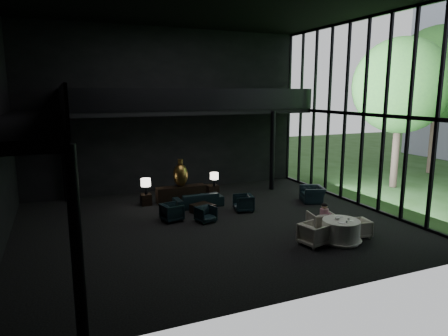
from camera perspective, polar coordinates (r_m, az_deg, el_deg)
name	(u,v)px	position (r m, az deg, el deg)	size (l,w,h in m)	color
floor	(213,224)	(15.30, -1.65, -8.03)	(14.00, 12.00, 0.02)	black
ceiling	(211,1)	(14.79, -1.83, 22.75)	(14.00, 12.00, 0.02)	black
wall_back	(169,111)	(20.21, -7.89, 8.05)	(14.00, 0.04, 8.00)	black
wall_front	(308,135)	(9.18, 11.85, 4.70)	(14.00, 0.04, 8.00)	black
curtain_wall	(364,114)	(18.18, 19.35, 7.25)	(0.20, 12.00, 8.00)	black
mezzanine_left	(28,123)	(13.57, -26.24, 5.74)	(2.00, 12.00, 0.25)	black
mezzanine_back	(194,112)	(19.54, -4.27, 8.03)	(12.00, 2.00, 0.25)	black
railing_left	(62,103)	(13.52, -22.18, 8.59)	(0.06, 12.00, 1.00)	black
railing_back	(201,99)	(18.58, -3.30, 9.75)	(12.00, 0.06, 1.00)	black
column_sw	(77,247)	(8.35, -20.31, -10.50)	(0.24, 0.24, 4.00)	black
column_nw	(64,158)	(19.44, -21.89, 1.34)	(0.24, 0.24, 4.00)	black
column_ne	(272,151)	(20.37, 6.92, 2.44)	(0.24, 0.24, 4.00)	black
tree_near	(401,86)	(22.42, 23.95, 10.66)	(4.80, 4.80, 7.65)	#382D23
tree_far	(439,74)	(27.50, 28.35, 11.74)	(5.60, 5.60, 8.80)	#382D23
console	(181,194)	(18.36, -6.15, -3.70)	(2.26, 0.51, 0.72)	black
bronze_urn	(181,175)	(18.17, -6.22, -0.96)	(0.67, 0.67, 1.24)	olive
side_table_left	(146,199)	(18.06, -11.08, -4.43)	(0.45, 0.45, 0.50)	black
table_lamp_left	(146,183)	(17.81, -11.11, -2.13)	(0.43, 0.43, 0.72)	black
side_table_right	(212,191)	(19.04, -1.69, -3.31)	(0.53, 0.53, 0.59)	black
table_lamp_right	(214,177)	(18.62, -1.41, -1.23)	(0.39, 0.39, 0.65)	black
sofa	(198,197)	(17.49, -3.67, -4.16)	(2.18, 0.64, 0.85)	black
lounge_armchair_west	(172,212)	(15.69, -7.44, -6.19)	(0.73, 0.68, 0.75)	black
lounge_armchair_east	(243,202)	(16.81, 2.78, -4.90)	(0.76, 0.71, 0.78)	black
lounge_armchair_south	(206,215)	(15.45, -2.62, -6.66)	(0.59, 0.55, 0.60)	black
window_armchair	(313,191)	(18.62, 12.53, -3.29)	(1.11, 0.72, 0.97)	black
coffee_table	(203,209)	(16.65, -3.05, -5.81)	(0.81, 0.81, 0.36)	black
dining_table	(341,232)	(14.05, 16.33, -8.81)	(1.40, 1.40, 0.75)	white
dining_chair_north	(321,220)	(14.74, 13.66, -7.28)	(0.85, 0.80, 0.87)	tan
dining_chair_east	(359,228)	(14.70, 18.73, -8.16)	(0.59, 0.55, 0.60)	tan
dining_chair_west	(314,233)	(13.51, 12.68, -9.01)	(0.81, 0.76, 0.84)	beige
child	(324,212)	(14.61, 14.12, -6.09)	(0.30, 0.30, 0.65)	pink
plate_a	(342,223)	(13.65, 16.45, -7.49)	(0.24, 0.24, 0.01)	white
plate_b	(340,217)	(14.23, 16.18, -6.71)	(0.23, 0.23, 0.02)	white
saucer	(350,221)	(13.93, 17.59, -7.18)	(0.15, 0.15, 0.01)	white
coffee_cup	(349,218)	(14.03, 17.37, -6.90)	(0.08, 0.08, 0.06)	white
cereal_bowl	(337,218)	(13.94, 15.88, -6.91)	(0.18, 0.18, 0.09)	white
cream_pot	(347,222)	(13.70, 17.13, -7.32)	(0.06, 0.06, 0.08)	#99999E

